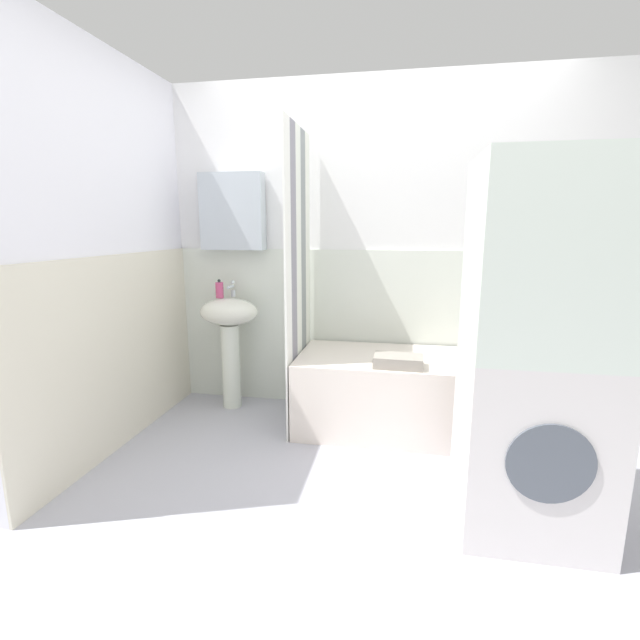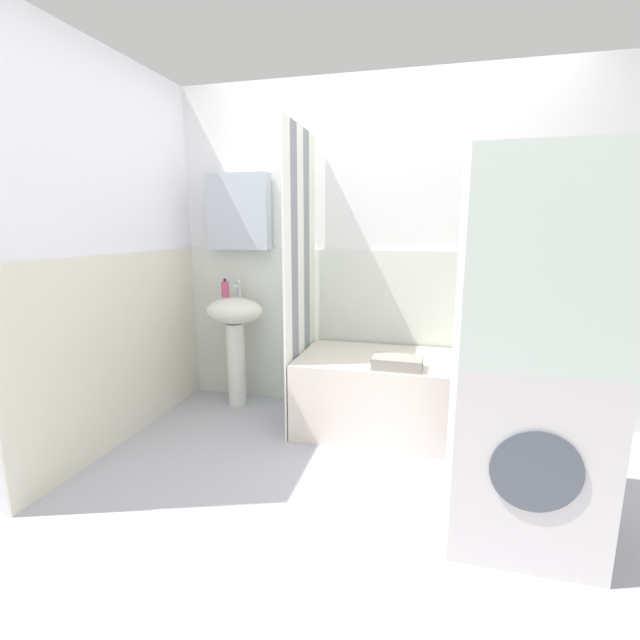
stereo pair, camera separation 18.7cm
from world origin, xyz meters
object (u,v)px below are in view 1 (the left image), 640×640
at_px(body_wash_bottle, 518,343).
at_px(washer_dryer_stack, 538,352).
at_px(sink, 230,328).
at_px(bathtub, 415,394).
at_px(towel_folded, 398,361).
at_px(soap_dispenser, 220,290).
at_px(shampoo_bottle, 503,336).

xyz_separation_m(body_wash_bottle, washer_dryer_stack, (-0.20, -1.16, 0.24)).
xyz_separation_m(sink, body_wash_bottle, (2.07, 0.09, -0.04)).
bearing_deg(bathtub, towel_folded, -117.54).
distance_m(sink, bathtub, 1.43).
bearing_deg(washer_dryer_stack, sink, 150.10).
bearing_deg(towel_folded, washer_dryer_stack, -48.52).
bearing_deg(washer_dryer_stack, soap_dispenser, 150.72).
bearing_deg(sink, body_wash_bottle, 2.56).
xyz_separation_m(sink, washer_dryer_stack, (1.87, -1.07, 0.21)).
xyz_separation_m(soap_dispenser, washer_dryer_stack, (1.94, -1.09, -0.08)).
height_order(shampoo_bottle, towel_folded, shampoo_bottle).
height_order(sink, towel_folded, sink).
bearing_deg(body_wash_bottle, shampoo_bottle, -179.46).
distance_m(towel_folded, washer_dryer_stack, 0.96).
bearing_deg(bathtub, sink, 173.32).
bearing_deg(body_wash_bottle, sink, -177.44).
bearing_deg(sink, washer_dryer_stack, -29.90).
bearing_deg(washer_dryer_stack, towel_folded, 131.48).
xyz_separation_m(towel_folded, washer_dryer_stack, (0.61, -0.69, 0.28)).
bearing_deg(sink, shampoo_bottle, 2.67).
bearing_deg(soap_dispenser, bathtub, -6.89).
relative_size(bathtub, body_wash_bottle, 10.35).
bearing_deg(soap_dispenser, shampoo_bottle, 2.19).
bearing_deg(washer_dryer_stack, shampoo_bottle, 85.36).
relative_size(bathtub, washer_dryer_stack, 0.95).
height_order(soap_dispenser, body_wash_bottle, soap_dispenser).
distance_m(body_wash_bottle, shampoo_bottle, 0.12).
distance_m(sink, body_wash_bottle, 2.07).
bearing_deg(shampoo_bottle, sink, -177.33).
relative_size(soap_dispenser, body_wash_bottle, 0.93).
relative_size(bathtub, shampoo_bottle, 6.49).
bearing_deg(washer_dryer_stack, bathtub, 118.21).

